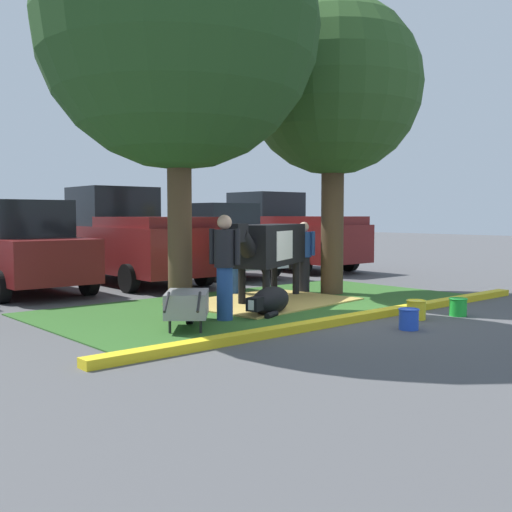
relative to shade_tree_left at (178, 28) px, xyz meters
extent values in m
plane|color=#4C4C4F|center=(2.12, -1.35, -4.67)|extent=(80.00, 80.00, 0.00)
cube|color=#2D5B23|center=(2.12, 0.26, -4.66)|extent=(8.37, 4.23, 0.02)
cube|color=yellow|center=(2.12, -2.01, -4.61)|extent=(9.57, 0.24, 0.12)
cube|color=tan|center=(2.28, 0.43, -4.65)|extent=(3.46, 2.76, 0.04)
cylinder|color=#4C3823|center=(0.00, 0.00, -3.12)|extent=(0.39, 0.39, 3.11)
sphere|color=#23471E|center=(0.00, 0.00, 0.02)|extent=(4.52, 4.52, 4.52)
cylinder|color=#4C3823|center=(4.24, 0.49, -3.12)|extent=(0.48, 0.48, 3.11)
sphere|color=#2D5123|center=(4.24, 0.49, -0.26)|extent=(3.72, 3.72, 3.72)
cube|color=black|center=(2.58, 0.63, -3.55)|extent=(2.37, 1.66, 0.80)
cube|color=white|center=(2.45, 0.57, -3.55)|extent=(1.13, 1.05, 0.56)
cylinder|color=black|center=(1.39, 0.04, -3.45)|extent=(0.71, 0.57, 0.58)
cube|color=black|center=(1.10, -0.11, -3.27)|extent=(0.51, 0.43, 0.32)
cube|color=white|center=(0.93, -0.19, -3.31)|extent=(0.20, 0.23, 0.20)
cylinder|color=black|center=(1.92, 0.03, -4.31)|extent=(0.14, 0.14, 0.72)
cylinder|color=black|center=(1.70, 0.47, -4.31)|extent=(0.14, 0.14, 0.72)
cylinder|color=black|center=(3.46, 0.80, -4.31)|extent=(0.14, 0.14, 0.72)
cylinder|color=black|center=(3.24, 1.24, -4.31)|extent=(0.14, 0.14, 0.72)
cylinder|color=black|center=(3.65, 1.17, -3.80)|extent=(0.06, 0.06, 0.70)
ellipsoid|color=black|center=(1.44, -0.62, -4.43)|extent=(1.20, 0.86, 0.48)
cube|color=black|center=(0.89, -0.84, -4.41)|extent=(0.33, 0.29, 0.22)
cube|color=silver|center=(0.77, -0.89, -4.41)|extent=(0.09, 0.12, 0.16)
cylinder|color=black|center=(1.19, -0.91, -4.61)|extent=(0.36, 0.23, 0.10)
cylinder|color=#23478C|center=(0.44, -0.61, -4.24)|extent=(0.26, 0.26, 0.87)
cylinder|color=black|center=(0.44, -0.61, -3.50)|extent=(0.34, 0.34, 0.60)
sphere|color=tan|center=(0.44, -0.61, -3.08)|extent=(0.24, 0.24, 0.24)
cylinder|color=black|center=(0.34, -0.42, -3.47)|extent=(0.09, 0.09, 0.57)
cylinder|color=black|center=(0.55, -0.80, -3.47)|extent=(0.09, 0.09, 0.57)
cylinder|color=black|center=(3.90, 1.01, -4.28)|extent=(0.26, 0.26, 0.79)
cylinder|color=#23478C|center=(3.90, 1.01, -3.61)|extent=(0.34, 0.34, 0.55)
sphere|color=beige|center=(3.90, 1.01, -3.23)|extent=(0.21, 0.21, 0.21)
cylinder|color=#23478C|center=(3.97, 0.80, -3.58)|extent=(0.09, 0.09, 0.52)
cylinder|color=#23478C|center=(3.83, 1.22, -3.58)|extent=(0.09, 0.09, 0.52)
cylinder|color=#23478C|center=(2.56, 1.77, -4.28)|extent=(0.26, 0.26, 0.78)
cylinder|color=maroon|center=(2.56, 1.77, -3.63)|extent=(0.34, 0.34, 0.54)
sphere|color=#8C664C|center=(2.56, 1.77, -3.25)|extent=(0.21, 0.21, 0.21)
cylinder|color=maroon|center=(2.78, 1.72, -3.60)|extent=(0.09, 0.09, 0.51)
cylinder|color=maroon|center=(2.35, 1.81, -3.60)|extent=(0.09, 0.09, 0.51)
cube|color=gray|center=(-0.47, -0.87, -4.27)|extent=(1.04, 1.08, 0.36)
cylinder|color=black|center=(-0.16, -0.49, -4.49)|extent=(0.31, 0.34, 0.36)
cylinder|color=black|center=(-0.84, -0.97, -4.55)|extent=(0.04, 0.04, 0.24)
cylinder|color=black|center=(-0.50, -1.25, -4.55)|extent=(0.04, 0.04, 0.24)
cylinder|color=black|center=(-1.06, -1.24, -4.15)|extent=(0.37, 0.43, 0.23)
cylinder|color=black|center=(-0.72, -1.52, -4.15)|extent=(0.37, 0.43, 0.23)
cylinder|color=blue|center=(2.06, -2.99, -4.52)|extent=(0.29, 0.29, 0.30)
torus|color=blue|center=(2.06, -2.99, -4.37)|extent=(0.31, 0.31, 0.02)
cylinder|color=yellow|center=(2.90, -2.55, -4.52)|extent=(0.30, 0.30, 0.31)
torus|color=yellow|center=(2.90, -2.55, -4.37)|extent=(0.33, 0.33, 0.02)
cylinder|color=green|center=(3.73, -2.81, -4.53)|extent=(0.29, 0.29, 0.29)
torus|color=green|center=(3.73, -2.81, -4.38)|extent=(0.31, 0.31, 0.02)
cube|color=maroon|center=(-0.67, 5.19, -3.90)|extent=(1.88, 4.43, 0.90)
cube|color=black|center=(-0.67, 5.19, -3.05)|extent=(1.63, 2.23, 0.80)
cylinder|color=black|center=(0.26, 6.60, -4.35)|extent=(0.23, 0.64, 0.64)
cylinder|color=black|center=(-1.60, 3.78, -4.35)|extent=(0.23, 0.64, 0.64)
cylinder|color=black|center=(0.20, 3.74, -4.35)|extent=(0.23, 0.64, 0.64)
cube|color=maroon|center=(2.09, 5.29, -3.80)|extent=(2.10, 5.44, 1.10)
cube|color=black|center=(2.11, 6.24, -2.75)|extent=(1.87, 1.83, 1.00)
cube|color=maroon|center=(2.06, 4.08, -3.13)|extent=(1.95, 2.74, 0.24)
cylinder|color=black|center=(1.12, 7.07, -4.35)|extent=(0.23, 0.64, 0.64)
cylinder|color=black|center=(3.12, 7.03, -4.35)|extent=(0.23, 0.64, 0.64)
cylinder|color=black|center=(1.05, 3.56, -4.35)|extent=(0.23, 0.64, 0.64)
cylinder|color=black|center=(3.05, 3.52, -4.35)|extent=(0.23, 0.64, 0.64)
cube|color=silver|center=(4.71, 5.33, -3.90)|extent=(1.88, 4.43, 0.90)
cube|color=black|center=(4.71, 5.33, -3.05)|extent=(1.63, 2.23, 0.80)
cylinder|color=black|center=(3.84, 6.78, -4.35)|extent=(0.23, 0.64, 0.64)
cylinder|color=black|center=(5.64, 6.75, -4.35)|extent=(0.23, 0.64, 0.64)
cylinder|color=black|center=(3.79, 3.92, -4.35)|extent=(0.23, 0.64, 0.64)
cylinder|color=black|center=(5.59, 3.89, -4.35)|extent=(0.23, 0.64, 0.64)
cube|color=maroon|center=(7.66, 5.48, -3.80)|extent=(2.10, 5.44, 1.10)
cube|color=black|center=(7.68, 6.43, -2.75)|extent=(1.87, 1.83, 1.00)
cube|color=maroon|center=(7.63, 4.27, -3.13)|extent=(1.95, 2.74, 0.24)
cylinder|color=black|center=(6.69, 7.26, -4.35)|extent=(0.23, 0.64, 0.64)
cylinder|color=black|center=(8.69, 7.22, -4.35)|extent=(0.23, 0.64, 0.64)
cylinder|color=black|center=(6.62, 3.75, -4.35)|extent=(0.23, 0.64, 0.64)
cylinder|color=black|center=(8.62, 3.71, -4.35)|extent=(0.23, 0.64, 0.64)
camera|label=1|loc=(-5.57, -8.27, -2.96)|focal=42.81mm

